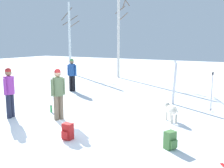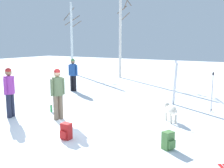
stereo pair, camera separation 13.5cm
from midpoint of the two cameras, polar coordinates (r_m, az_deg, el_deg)
name	(u,v)px [view 1 (the left image)]	position (r m, az deg, el deg)	size (l,w,h in m)	color
ground_plane	(69,130)	(7.97, -9.83, -9.88)	(60.00, 60.00, 0.00)	white
person_0	(9,89)	(9.59, -21.82, -1.10)	(0.34, 0.51, 1.72)	#1E2338
person_1	(72,73)	(13.85, -8.97, 2.44)	(0.51, 0.34, 1.72)	black
person_2	(58,91)	(8.85, -12.07, -1.46)	(0.34, 0.50, 1.72)	#72604C
dog	(171,110)	(8.79, 12.27, -5.50)	(0.64, 0.69, 0.57)	beige
ski_pair_planted_0	(175,83)	(11.16, 13.11, 0.32)	(0.13, 0.24, 1.83)	white
ski_poles_0	(212,91)	(10.36, 20.53, -1.37)	(0.07, 0.24, 1.48)	#B2B2BC
backpack_1	(170,140)	(6.66, 11.96, -11.89)	(0.34, 0.32, 0.44)	#4C7F3F
backpack_2	(68,132)	(7.21, -10.16, -10.15)	(0.26, 0.29, 0.44)	red
water_bottle_0	(51,109)	(10.01, -13.47, -5.26)	(0.08, 0.08, 0.27)	green
birch_tree_0	(70,37)	(21.57, -9.37, 10.05)	(1.57, 1.11, 5.64)	silver
birch_tree_1	(119,35)	(18.97, 1.29, 10.64)	(1.13, 1.25, 5.93)	silver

